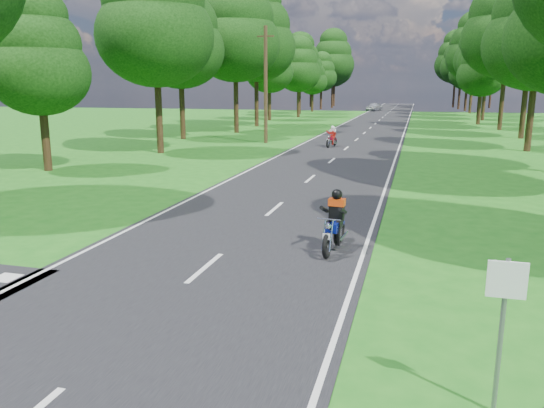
% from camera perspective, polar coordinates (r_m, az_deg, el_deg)
% --- Properties ---
extents(ground, '(160.00, 160.00, 0.00)m').
position_cam_1_polar(ground, '(10.27, -11.54, -10.41)').
color(ground, '#1A6216').
rests_on(ground, ground).
extents(main_road, '(7.00, 140.00, 0.02)m').
position_cam_1_polar(main_road, '(58.70, 11.06, 8.47)').
color(main_road, black).
rests_on(main_road, ground).
extents(road_markings, '(7.40, 140.00, 0.01)m').
position_cam_1_polar(road_markings, '(56.84, 10.77, 8.37)').
color(road_markings, silver).
rests_on(road_markings, main_road).
extents(treeline, '(40.00, 115.35, 14.78)m').
position_cam_1_polar(treeline, '(68.66, 13.27, 15.83)').
color(treeline, black).
rests_on(treeline, ground).
extents(telegraph_pole, '(1.20, 0.26, 8.00)m').
position_cam_1_polar(telegraph_pole, '(37.85, -0.69, 12.73)').
color(telegraph_pole, '#382616').
rests_on(telegraph_pole, ground).
extents(road_sign, '(0.45, 0.07, 2.00)m').
position_cam_1_polar(road_sign, '(6.99, 23.64, -10.56)').
color(road_sign, slate).
rests_on(road_sign, ground).
extents(rider_near_blue, '(0.73, 1.82, 1.48)m').
position_cam_1_polar(rider_near_blue, '(13.04, 6.74, -1.74)').
color(rider_near_blue, navy).
rests_on(rider_near_blue, main_road).
extents(rider_far_red, '(0.83, 1.73, 1.38)m').
position_cam_1_polar(rider_far_red, '(35.66, 6.44, 7.25)').
color(rider_far_red, '#A30C26').
rests_on(rider_far_red, main_road).
extents(distant_car, '(2.77, 4.29, 1.36)m').
position_cam_1_polar(distant_car, '(89.43, 10.94, 10.25)').
color(distant_car, '#B1B3B8').
rests_on(distant_car, main_road).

